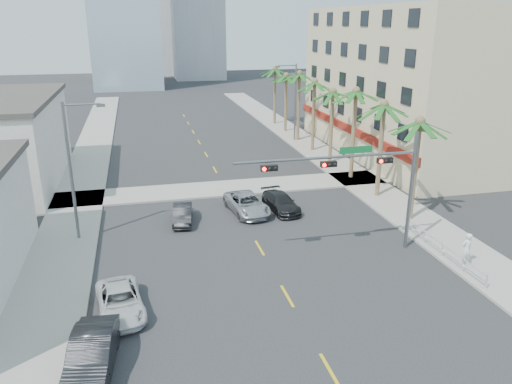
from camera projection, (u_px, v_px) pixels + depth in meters
ground at (313, 342)px, 22.24m from camera, size 260.00×260.00×0.00m
sidewalk_right at (366, 185)px, 43.26m from camera, size 4.00×120.00×0.15m
sidewalk_left at (76, 208)px, 37.97m from camera, size 4.00×120.00×0.15m
sidewalk_cross at (226, 188)px, 42.46m from camera, size 80.00×4.00×0.15m
building_right at (418, 82)px, 52.26m from camera, size 15.25×28.00×15.00m
traffic_signal_mast at (364, 174)px, 29.19m from camera, size 11.12×0.54×7.20m
palm_tree_0 at (420, 123)px, 33.54m from camera, size 4.80×4.80×7.80m
palm_tree_1 at (384, 106)px, 38.22m from camera, size 4.80×4.80×8.16m
palm_tree_2 at (356, 92)px, 42.89m from camera, size 4.80×4.80×8.52m
palm_tree_3 at (333, 92)px, 47.90m from camera, size 4.80×4.80×7.80m
palm_tree_4 at (315, 83)px, 52.57m from camera, size 4.80×4.80×8.16m
palm_tree_5 at (299, 74)px, 57.24m from camera, size 4.80×4.80×8.52m
palm_tree_6 at (286, 76)px, 62.25m from camera, size 4.80×4.80×7.80m
palm_tree_7 at (275, 70)px, 66.92m from camera, size 4.80×4.80×8.16m
streetlight_left at (73, 165)px, 31.06m from camera, size 2.55×0.25×9.00m
streetlight_right at (294, 98)px, 57.99m from camera, size 2.55×0.25×9.00m
guardrail at (443, 248)px, 29.81m from camera, size 0.08×8.08×1.00m
car_parked_mid at (92, 354)px, 20.12m from camera, size 2.14×4.95×1.58m
car_parked_far at (120, 301)px, 24.23m from camera, size 2.65×4.79×1.27m
car_lane_left at (183, 214)px, 35.23m from camera, size 1.76×3.87×1.23m
car_lane_center at (247, 204)px, 37.00m from camera, size 3.02×5.40×1.43m
car_lane_right at (281, 202)px, 37.46m from camera, size 2.36×4.66×1.30m
pedestrian at (466, 249)px, 28.65m from camera, size 0.78×0.57×1.97m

